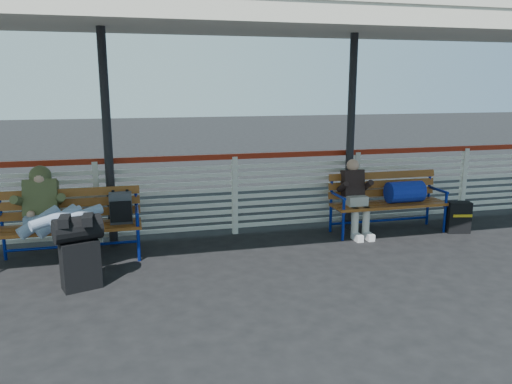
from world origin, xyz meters
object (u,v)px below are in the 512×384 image
object	(u,v)px
bench_right	(395,194)
traveler_man	(53,214)
luggage_stack	(79,249)
companion_person	(356,196)
bench_left	(82,216)
suitcase_side	(458,217)

from	to	relation	value
bench_right	traveler_man	world-z (taller)	traveler_man
luggage_stack	companion_person	size ratio (longest dim) A/B	0.73
luggage_stack	companion_person	bearing A→B (deg)	-1.91
bench_left	bench_right	world-z (taller)	same
luggage_stack	traveler_man	distance (m)	0.81
suitcase_side	traveler_man	bearing A→B (deg)	-165.82
companion_person	suitcase_side	distance (m)	1.67
companion_person	suitcase_side	xyz separation A→B (m)	(1.60, -0.30, -0.35)
bench_left	traveler_man	xyz separation A→B (m)	(-0.30, -0.35, 0.13)
companion_person	luggage_stack	bearing A→B (deg)	-163.50
bench_left	traveler_man	distance (m)	0.48
traveler_man	suitcase_side	bearing A→B (deg)	1.63
luggage_stack	traveler_man	size ratio (longest dim) A/B	0.51
luggage_stack	companion_person	world-z (taller)	companion_person
bench_right	suitcase_side	distance (m)	1.04
luggage_stack	bench_left	bearing A→B (deg)	74.13
bench_left	suitcase_side	world-z (taller)	bench_left
suitcase_side	companion_person	bearing A→B (deg)	-177.98
luggage_stack	suitcase_side	xyz separation A→B (m)	(5.48, 0.85, -0.21)
bench_left	bench_right	size ratio (longest dim) A/B	1.00
bench_right	suitcase_side	world-z (taller)	bench_right
bench_right	traveler_man	distance (m)	4.92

